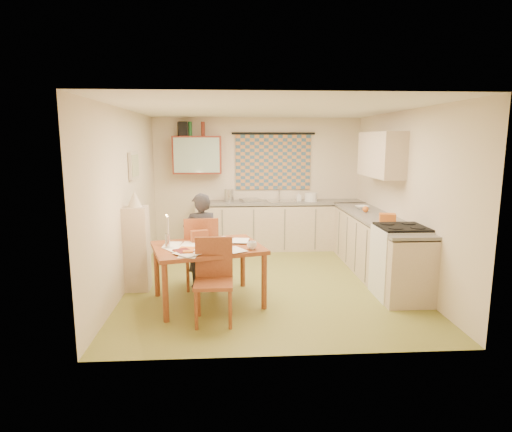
{
  "coord_description": "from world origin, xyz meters",
  "views": [
    {
      "loc": [
        -0.54,
        -6.09,
        2.07
      ],
      "look_at": [
        -0.16,
        0.2,
        0.95
      ],
      "focal_mm": 30.0,
      "sensor_mm": 36.0,
      "label": 1
    }
  ],
  "objects": [
    {
      "name": "shelf_stand",
      "position": [
        -1.84,
        -0.24,
        0.59
      ],
      "size": [
        0.32,
        0.3,
        1.18
      ],
      "primitive_type": "cube",
      "color": "#C0A88F",
      "rests_on": "floor"
    },
    {
      "name": "print_canvas",
      "position": [
        -1.95,
        0.4,
        1.7
      ],
      "size": [
        0.01,
        0.42,
        0.32
      ],
      "primitive_type": "cube",
      "color": "beige",
      "rests_on": "wall_left"
    },
    {
      "name": "counter_right",
      "position": [
        1.7,
        0.25,
        0.45
      ],
      "size": [
        0.62,
        2.95,
        0.92
      ],
      "color": "#C0A88F",
      "rests_on": "floor"
    },
    {
      "name": "candle",
      "position": [
        -1.31,
        -0.88,
        1.04
      ],
      "size": [
        0.03,
        0.03,
        0.22
      ],
      "primitive_type": "cylinder",
      "rotation": [
        0.0,
        0.0,
        0.43
      ],
      "color": "white",
      "rests_on": "dining_table"
    },
    {
      "name": "stove",
      "position": [
        1.7,
        -0.74,
        0.48
      ],
      "size": [
        0.63,
        0.63,
        0.97
      ],
      "color": "white",
      "rests_on": "floor"
    },
    {
      "name": "candle_flame",
      "position": [
        -1.33,
        -0.85,
        1.16
      ],
      "size": [
        0.02,
        0.02,
        0.02
      ],
      "primitive_type": "sphere",
      "color": "#FFCC66",
      "rests_on": "dining_table"
    },
    {
      "name": "dining_table",
      "position": [
        -0.83,
        -0.78,
        0.38
      ],
      "size": [
        1.55,
        1.33,
        0.75
      ],
      "rotation": [
        0.0,
        0.0,
        0.27
      ],
      "color": "brown",
      "rests_on": "floor"
    },
    {
      "name": "curtain_rod",
      "position": [
        0.3,
        2.2,
        2.2
      ],
      "size": [
        1.6,
        0.04,
        0.04
      ],
      "primitive_type": "cylinder",
      "rotation": [
        0.0,
        1.57,
        0.0
      ],
      "color": "black",
      "rests_on": "wall_back"
    },
    {
      "name": "counter_back",
      "position": [
        0.47,
        1.95,
        0.45
      ],
      "size": [
        3.3,
        0.62,
        0.92
      ],
      "color": "#C0A88F",
      "rests_on": "floor"
    },
    {
      "name": "dish_rack",
      "position": [
        -0.16,
        1.95,
        0.95
      ],
      "size": [
        0.42,
        0.39,
        0.06
      ],
      "primitive_type": "cube",
      "rotation": [
        0.0,
        0.0,
        0.28
      ],
      "color": "silver",
      "rests_on": "counter_back"
    },
    {
      "name": "papers",
      "position": [
        -0.85,
        -0.82,
        0.76
      ],
      "size": [
        1.12,
        1.13,
        0.02
      ],
      "rotation": [
        0.0,
        0.0,
        0.27
      ],
      "color": "white",
      "rests_on": "dining_table"
    },
    {
      "name": "candle_holder",
      "position": [
        -1.33,
        -0.85,
        0.84
      ],
      "size": [
        0.08,
        0.08,
        0.18
      ],
      "primitive_type": "cylinder",
      "rotation": [
        0.0,
        0.0,
        0.49
      ],
      "color": "silver",
      "rests_on": "dining_table"
    },
    {
      "name": "wall_back",
      "position": [
        0.0,
        2.26,
        1.25
      ],
      "size": [
        4.0,
        0.02,
        2.5
      ],
      "primitive_type": "cube",
      "color": "beige",
      "rests_on": "floor"
    },
    {
      "name": "person",
      "position": [
        -0.95,
        -0.21,
        0.68
      ],
      "size": [
        0.62,
        0.52,
        1.36
      ],
      "primitive_type": "imported",
      "rotation": [
        0.0,
        0.0,
        3.34
      ],
      "color": "black",
      "rests_on": "floor"
    },
    {
      "name": "upper_cabinet_right",
      "position": [
        1.83,
        0.55,
        1.85
      ],
      "size": [
        0.34,
        1.3,
        0.7
      ],
      "primitive_type": "cube",
      "color": "#C0A88F",
      "rests_on": "wall_right"
    },
    {
      "name": "chair_far",
      "position": [
        -0.95,
        -0.2,
        0.32
      ],
      "size": [
        0.5,
        0.5,
        1.03
      ],
      "rotation": [
        0.0,
        0.0,
        3.23
      ],
      "color": "brown",
      "rests_on": "floor"
    },
    {
      "name": "bottle_brown",
      "position": [
        -1.03,
        2.08,
        2.28
      ],
      "size": [
        0.09,
        0.09,
        0.26
      ],
      "primitive_type": "cylinder",
      "rotation": [
        0.0,
        0.0,
        0.3
      ],
      "color": "maroon",
      "rests_on": "wall_cabinet"
    },
    {
      "name": "wall_right",
      "position": [
        2.01,
        0.0,
        1.25
      ],
      "size": [
        0.02,
        4.5,
        2.5
      ],
      "primitive_type": "cube",
      "color": "beige",
      "rests_on": "floor"
    },
    {
      "name": "window_blind",
      "position": [
        0.3,
        2.22,
        1.65
      ],
      "size": [
        1.45,
        0.03,
        1.05
      ],
      "primitive_type": "cube",
      "color": "#385B78",
      "rests_on": "wall_back"
    },
    {
      "name": "wall_cabinet",
      "position": [
        -1.15,
        2.08,
        1.8
      ],
      "size": [
        0.9,
        0.34,
        0.7
      ],
      "primitive_type": "cube",
      "color": "maroon",
      "rests_on": "wall_back"
    },
    {
      "name": "floor",
      "position": [
        0.0,
        0.0,
        -0.01
      ],
      "size": [
        4.0,
        4.5,
        0.02
      ],
      "primitive_type": "cube",
      "color": "olive",
      "rests_on": "ground"
    },
    {
      "name": "wall_left",
      "position": [
        -2.01,
        0.0,
        1.25
      ],
      "size": [
        0.02,
        4.5,
        2.5
      ],
      "primitive_type": "cube",
      "color": "beige",
      "rests_on": "floor"
    },
    {
      "name": "lampshade",
      "position": [
        -1.84,
        -0.24,
        1.29
      ],
      "size": [
        0.2,
        0.2,
        0.22
      ],
      "primitive_type": "cone",
      "color": "beige",
      "rests_on": "shelf_stand"
    },
    {
      "name": "tap",
      "position": [
        0.41,
        2.13,
        1.06
      ],
      "size": [
        0.04,
        0.04,
        0.28
      ],
      "primitive_type": "cylinder",
      "rotation": [
        0.0,
        0.0,
        0.19
      ],
      "color": "silver",
      "rests_on": "counter_back"
    },
    {
      "name": "book",
      "position": [
        -1.19,
        -1.0,
        0.76
      ],
      "size": [
        0.3,
        0.34,
        0.02
      ],
      "primitive_type": "imported",
      "rotation": [
        0.0,
        0.0,
        -0.21
      ],
      "color": "orange",
      "rests_on": "dining_table"
    },
    {
      "name": "framed_print",
      "position": [
        -1.97,
        0.4,
        1.7
      ],
      "size": [
        0.04,
        0.5,
        0.4
      ],
      "primitive_type": "cube",
      "color": "beige",
      "rests_on": "wall_left"
    },
    {
      "name": "ceiling",
      "position": [
        0.0,
        0.0,
        2.51
      ],
      "size": [
        4.0,
        4.5,
        0.02
      ],
      "primitive_type": "cube",
      "color": "white",
      "rests_on": "floor"
    },
    {
      "name": "speaker",
      "position": [
        -1.41,
        2.08,
        2.28
      ],
      "size": [
        0.2,
        0.23,
        0.26
      ],
      "primitive_type": "cube",
      "rotation": [
        0.0,
        0.0,
        0.25
      ],
      "color": "black",
      "rests_on": "wall_cabinet"
    },
    {
      "name": "magazine",
      "position": [
        -1.19,
        -1.13,
        0.76
      ],
      "size": [
        0.39,
        0.4,
        0.02
      ],
      "primitive_type": "imported",
      "rotation": [
        0.0,
        0.0,
        0.54
      ],
      "color": "maroon",
      "rests_on": "dining_table"
    },
    {
      "name": "orange_bag",
      "position": [
        1.7,
        -0.21,
        0.98
      ],
      "size": [
        0.25,
        0.21,
        0.12
      ],
      "primitive_type": "cube",
      "rotation": [
        0.0,
        0.0,
        -0.26
      ],
      "color": "orange",
      "rests_on": "counter_right"
    },
    {
      "name": "fruit_orange",
      "position": [
        1.65,
        0.63,
        0.97
      ],
      "size": [
        0.1,
        0.1,
        0.1
      ],
      "primitive_type": "sphere",
      "color": "orange",
      "rests_on": "counter_right"
    },
    {
      "name": "soap_bottle",
      "position": [
        0.78,
        2.0,
        1.01
      ],
      "size": [
        0.11,
        0.11,
        0.17
      ],
      "primitive_type": "imported",
      "rotation": [
        0.0,
        0.0,
        0.2
      ],
      "color": "white",
      "rests_on": "counter_back"
    },
    {
      "name": "orange_box",
      "position": [
        -1.04,
        -1.17,
        0.77
      ],
      "size": [
        0.13,
        0.09,
        0.04
      ],
      "primitive_type": "cube",
      "rotation": [
        0.0,
        0.0,
        0.1
      ],
      "color": "orange",
      "rests_on": "dining_table"
    },
    {
      "name": "eyeglasses",
      "position": [
        -0.63,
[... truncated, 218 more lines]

